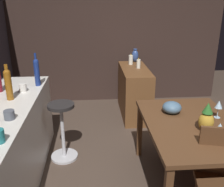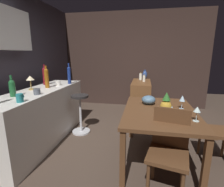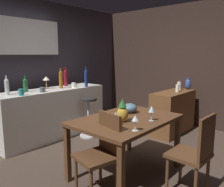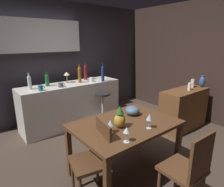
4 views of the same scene
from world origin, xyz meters
The scene contains 26 objects.
ground_plane centered at (0.00, 0.00, 0.00)m, with size 9.00×9.00×0.00m, color #47382D.
wall_kitchen_back centered at (-0.06, 2.08, 1.41)m, with size 5.20×0.33×2.60m.
wall_side_right centered at (2.55, 0.30, 1.30)m, with size 0.10×4.40×2.60m, color #33231E.
dining_table centered at (-0.09, -0.43, 0.66)m, with size 1.33×0.92×0.74m.
kitchen_counter centered at (0.10, 1.45, 0.45)m, with size 2.10×0.60×0.90m, color silver.
sideboard_cabinet centered at (1.78, -0.16, 0.41)m, with size 1.10×0.44×0.82m, color brown.
chair_near_window centered at (-0.62, -0.50, 0.49)m, with size 0.48×0.48×0.90m.
chair_by_doorway centered at (0.01, -1.28, 0.50)m, with size 0.41×0.41×0.92m.
bar_stool centered at (0.53, 0.93, 0.39)m, with size 0.34×0.34×0.73m.
wine_glass_left centered at (-0.41, -0.53, 0.86)m, with size 0.08×0.08×0.16m.
wine_glass_right centered at (-0.41, -0.80, 0.87)m, with size 0.08×0.08×0.17m.
wine_glass_center centered at (0.02, -0.73, 0.88)m, with size 0.08×0.08×0.19m.
pineapple_centerpiece centered at (-0.24, -0.49, 0.86)m, with size 0.14×0.14×0.28m.
fruit_bowl centered at (0.17, -0.29, 0.80)m, with size 0.20×0.20×0.13m, color slate.
wine_bottle_cobalt centered at (0.75, 1.22, 1.08)m, with size 0.06×0.06×0.40m.
wine_bottle_amber centered at (0.30, 1.42, 1.08)m, with size 0.07×0.07×0.38m.
wine_bottle_green centered at (-0.36, 1.54, 1.03)m, with size 0.08×0.08×0.29m.
wine_bottle_ruby centered at (0.56, 1.62, 1.08)m, with size 0.08×0.08×0.38m.
wine_bottle_clear centered at (-0.70, 1.47, 1.04)m, with size 0.07×0.07×0.31m.
cup_white centered at (0.54, 1.35, 0.95)m, with size 0.12×0.08×0.09m.
cup_teal centered at (-0.59, 1.25, 0.95)m, with size 0.12×0.08×0.10m.
cup_slate centered at (-0.19, 1.29, 0.94)m, with size 0.13×0.09×0.08m.
counter_lamp centered at (0.08, 1.58, 1.08)m, with size 0.13×0.13×0.23m.
pillar_candle_tall centered at (1.80, -0.22, 0.89)m, with size 0.06×0.06×0.17m.
pillar_candle_short centered at (2.07, -0.13, 0.90)m, with size 0.08×0.08×0.19m.
vase_ceramic_blue centered at (2.26, -0.23, 0.93)m, with size 0.12×0.12×0.24m.
Camera 4 is at (-1.64, -2.09, 1.76)m, focal length 30.50 mm.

